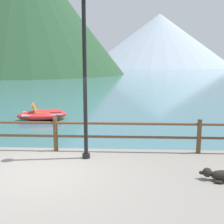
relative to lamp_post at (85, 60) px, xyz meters
The scene contains 7 objects.
ground_plane 39.12m from the lamp_post, 91.38° to the left, with size 200.00×200.00×0.00m, color #3D6B75.
dock_railing 2.23m from the lamp_post, 149.46° to the left, with size 23.92×0.12×0.95m.
lamp_post is the anchor object (origin of this frame).
dog_resting 4.11m from the lamp_post, 22.77° to the right, with size 1.05×0.45×0.26m.
pedal_boat_2 7.77m from the lamp_post, 115.56° to the left, with size 2.70×1.98×0.84m.
cliff_headland 63.98m from the lamp_post, 109.83° to the left, with size 46.87×46.87×29.70m.
distant_peak 132.18m from the lamp_post, 82.72° to the left, with size 68.50×68.50×25.17m, color #9EADBC.
Camera 1 is at (1.96, -5.90, 2.88)m, focal length 44.59 mm.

